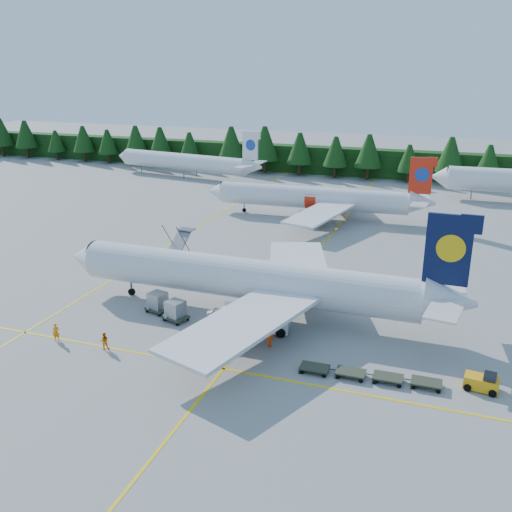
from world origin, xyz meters
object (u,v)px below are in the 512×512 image
(airliner_red, at_px, (309,198))
(service_truck, at_px, (256,315))
(airstairs, at_px, (170,263))
(airliner_navy, at_px, (238,278))
(baggage_tug, at_px, (483,382))

(airliner_red, distance_m, service_truck, 42.43)
(airstairs, bearing_deg, airliner_navy, -30.09)
(airliner_navy, relative_size, baggage_tug, 15.18)
(baggage_tug, bearing_deg, airstairs, 162.78)
(airstairs, bearing_deg, airliner_red, 77.54)
(airliner_navy, distance_m, baggage_tug, 24.25)
(airliner_navy, relative_size, airstairs, 6.16)
(airliner_navy, xyz_separation_m, service_truck, (3.16, -3.43, -2.06))
(service_truck, bearing_deg, airliner_navy, 122.29)
(service_truck, distance_m, baggage_tug, 20.16)
(airliner_red, relative_size, airstairs, 5.44)
(airliner_red, bearing_deg, service_truck, -84.79)
(airliner_navy, xyz_separation_m, airliner_red, (-2.75, 38.56, -0.42))
(airstairs, xyz_separation_m, service_truck, (15.31, -11.94, 0.58))
(airstairs, bearing_deg, service_truck, -33.03)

